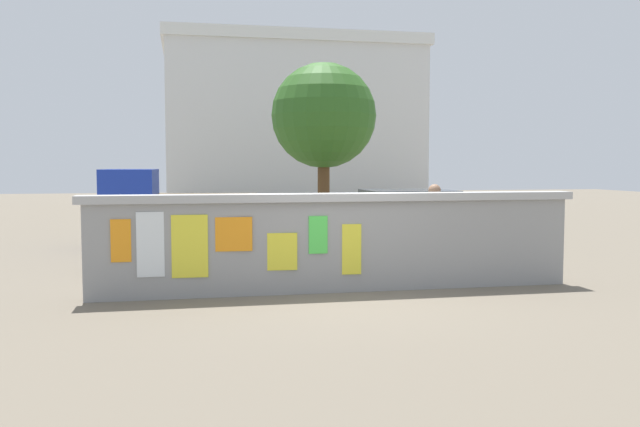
{
  "coord_description": "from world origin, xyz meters",
  "views": [
    {
      "loc": [
        -2.33,
        -10.0,
        1.96
      ],
      "look_at": [
        0.04,
        1.63,
        1.09
      ],
      "focal_mm": 37.59,
      "sensor_mm": 36.0,
      "label": 1
    }
  ],
  "objects_px": {
    "auto_rickshaw_truck": "(173,209)",
    "motorcycle": "(142,246)",
    "person_walking": "(434,220)",
    "tree_roadside": "(324,116)",
    "bicycle_near": "(276,253)",
    "car_parked": "(402,220)"
  },
  "relations": [
    {
      "from": "person_walking",
      "to": "tree_roadside",
      "type": "height_order",
      "value": "tree_roadside"
    },
    {
      "from": "motorcycle",
      "to": "tree_roadside",
      "type": "bearing_deg",
      "value": 57.9
    },
    {
      "from": "auto_rickshaw_truck",
      "to": "bicycle_near",
      "type": "height_order",
      "value": "auto_rickshaw_truck"
    },
    {
      "from": "auto_rickshaw_truck",
      "to": "motorcycle",
      "type": "bearing_deg",
      "value": -98.49
    },
    {
      "from": "motorcycle",
      "to": "bicycle_near",
      "type": "distance_m",
      "value": 2.51
    },
    {
      "from": "motorcycle",
      "to": "auto_rickshaw_truck",
      "type": "bearing_deg",
      "value": 81.51
    },
    {
      "from": "auto_rickshaw_truck",
      "to": "tree_roadside",
      "type": "relative_size",
      "value": 0.71
    },
    {
      "from": "car_parked",
      "to": "motorcycle",
      "type": "bearing_deg",
      "value": -165.97
    },
    {
      "from": "auto_rickshaw_truck",
      "to": "bicycle_near",
      "type": "relative_size",
      "value": 2.21
    },
    {
      "from": "person_walking",
      "to": "tree_roadside",
      "type": "bearing_deg",
      "value": 89.39
    },
    {
      "from": "motorcycle",
      "to": "person_walking",
      "type": "height_order",
      "value": "person_walking"
    },
    {
      "from": "auto_rickshaw_truck",
      "to": "person_walking",
      "type": "height_order",
      "value": "auto_rickshaw_truck"
    },
    {
      "from": "auto_rickshaw_truck",
      "to": "person_walking",
      "type": "distance_m",
      "value": 6.88
    },
    {
      "from": "car_parked",
      "to": "motorcycle",
      "type": "relative_size",
      "value": 2.01
    },
    {
      "from": "car_parked",
      "to": "motorcycle",
      "type": "xyz_separation_m",
      "value": [
        -5.49,
        -1.37,
        -0.27
      ]
    },
    {
      "from": "motorcycle",
      "to": "car_parked",
      "type": "bearing_deg",
      "value": 14.03
    },
    {
      "from": "tree_roadside",
      "to": "auto_rickshaw_truck",
      "type": "bearing_deg",
      "value": -134.41
    },
    {
      "from": "person_walking",
      "to": "tree_roadside",
      "type": "distance_m",
      "value": 10.22
    },
    {
      "from": "auto_rickshaw_truck",
      "to": "motorcycle",
      "type": "xyz_separation_m",
      "value": [
        -0.52,
        -3.49,
        -0.44
      ]
    },
    {
      "from": "person_walking",
      "to": "motorcycle",
      "type": "bearing_deg",
      "value": 161.42
    },
    {
      "from": "motorcycle",
      "to": "bicycle_near",
      "type": "height_order",
      "value": "bicycle_near"
    },
    {
      "from": "motorcycle",
      "to": "bicycle_near",
      "type": "xyz_separation_m",
      "value": [
        2.4,
        -0.74,
        -0.1
      ]
    }
  ]
}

